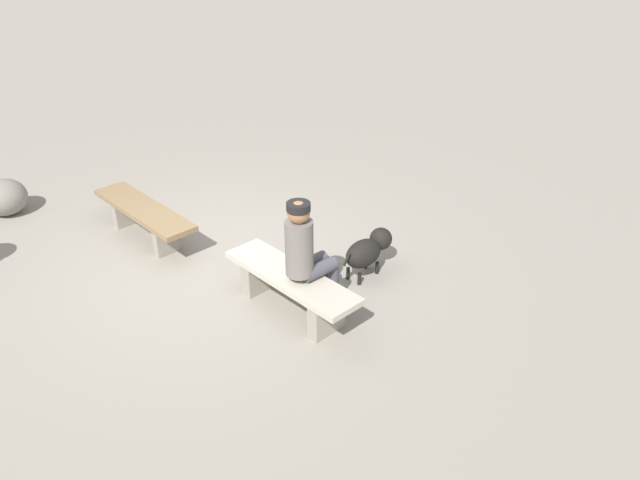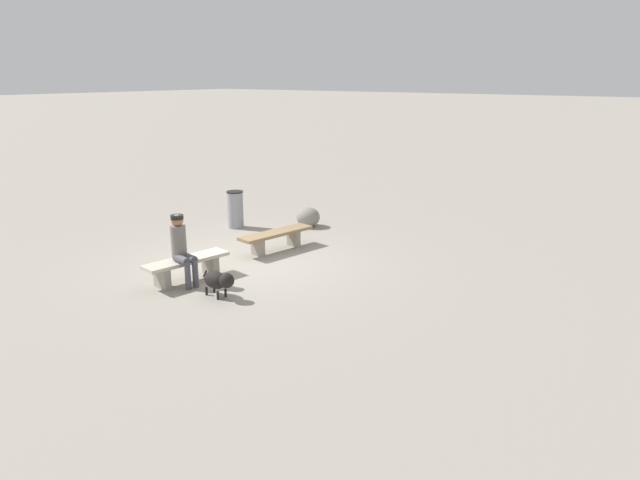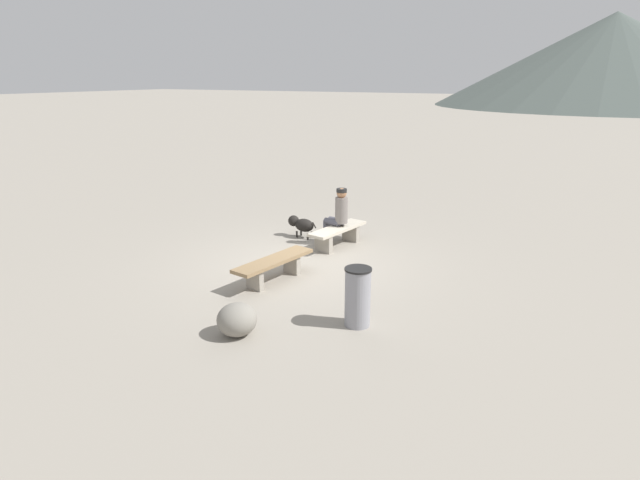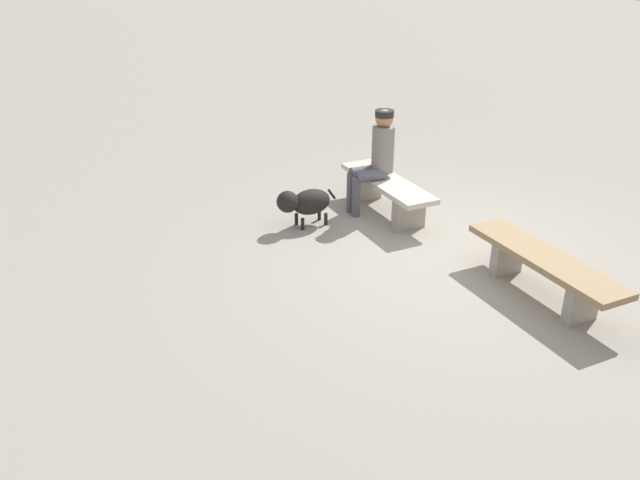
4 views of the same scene
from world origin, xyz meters
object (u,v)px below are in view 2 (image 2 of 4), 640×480
Objects in this scene: bench_right at (187,265)px; seated_person at (181,245)px; trash_bin at (235,209)px; boulder at (308,217)px; bench_left at (276,236)px; dog at (218,280)px.

seated_person is (0.16, 0.07, 0.45)m from bench_right.
trash_bin reaches higher than boulder.
trash_bin is at bearing -51.29° from boulder.
bench_left is 2.27m from boulder.
bench_left is at bearing 116.19° from dog.
bench_right is 1.14m from dog.
seated_person is 1.14m from dog.
dog is 1.32× the size of boulder.
bench_right is 1.83× the size of trash_bin.
boulder is at bearing -163.14° from bench_right.
boulder is (-4.69, -0.63, -0.06)m from bench_right.
seated_person is at bearing 30.53° from trash_bin.
dog reaches higher than bench_left.
bench_left is 2.35× the size of dog.
bench_left is 2.97m from dog.
boulder is (-2.15, -0.73, -0.08)m from bench_left.
bench_left is at bearing 66.03° from trash_bin.
dog is (0.25, 1.11, 0.01)m from bench_right.
bench_left is at bearing -168.95° from seated_person.
trash_bin is 1.56× the size of boulder.
trash_bin reaches higher than dog.
dog and boulder have the same top height.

